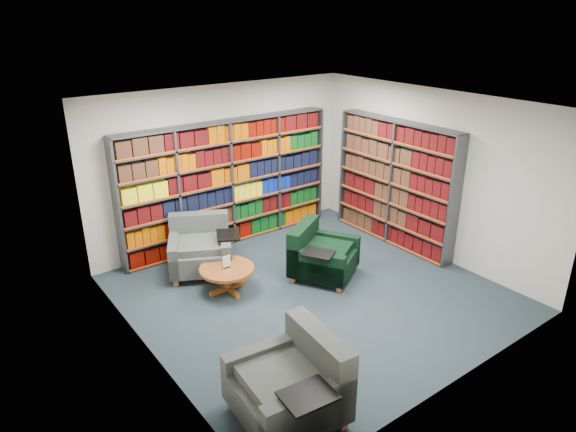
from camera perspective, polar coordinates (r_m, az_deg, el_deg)
room_shell at (r=7.18m, az=2.86°, el=1.14°), size 5.02×5.02×2.82m
bookshelf_back at (r=9.10m, az=-6.56°, el=3.61°), size 4.00×0.28×2.20m
bookshelf_right at (r=9.23m, az=11.77°, el=3.55°), size 0.28×2.50×2.20m
chair_teal_left at (r=8.42m, az=-9.71°, el=-3.65°), size 1.29×1.28×0.87m
chair_green_right at (r=8.13m, az=3.44°, el=-4.46°), size 1.25×1.25×0.83m
chair_teal_front at (r=5.55m, az=0.78°, el=-18.31°), size 1.11×1.24×0.92m
coffee_table at (r=7.75m, az=-6.80°, el=-6.23°), size 0.82×0.82×0.58m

